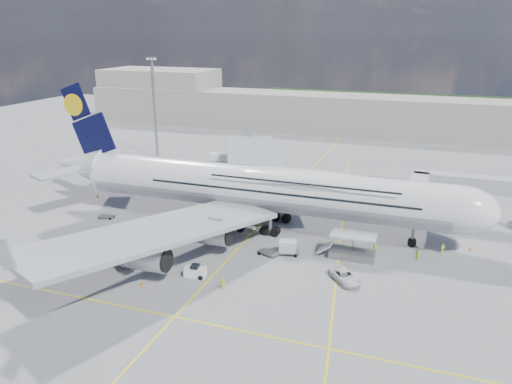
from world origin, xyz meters
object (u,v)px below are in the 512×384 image
(baggage_tug, at_px, (195,272))
(catering_truck_inner, at_px, (234,190))
(crew_wing, at_px, (168,268))
(cone_wing_left_inner, at_px, (230,204))
(catering_truck_outer, at_px, (221,161))
(jet_bridge, at_px, (449,187))
(cone_tail, at_px, (98,196))
(crew_van, at_px, (374,249))
(dolly_row_a, at_px, (110,257))
(dolly_row_c, at_px, (123,259))
(dolly_nose_far, at_px, (268,252))
(cone_wing_left_outer, at_px, (224,177))
(crew_tug, at_px, (223,284))
(dolly_back, at_px, (106,216))
(cargo_loader, at_px, (351,250))
(crew_loader, at_px, (417,255))
(cone_nose, at_px, (470,248))
(light_mast, at_px, (155,108))
(service_van, at_px, (344,276))
(dolly_nose_near, at_px, (288,247))
(dolly_row_b, at_px, (144,255))
(cone_wing_right_outer, at_px, (142,284))
(airliner, at_px, (261,188))
(crew_nose, at_px, (443,248))

(baggage_tug, bearing_deg, catering_truck_inner, 96.13)
(crew_wing, relative_size, cone_wing_left_inner, 3.28)
(catering_truck_outer, xyz_separation_m, cone_wing_left_inner, (12.68, -24.95, -1.37))
(jet_bridge, xyz_separation_m, cone_tail, (-65.26, -7.25, -6.57))
(catering_truck_outer, height_order, crew_wing, catering_truck_outer)
(crew_van, xyz_separation_m, cone_tail, (-55.27, 8.52, -0.59))
(baggage_tug, relative_size, catering_truck_outer, 0.50)
(dolly_row_a, distance_m, catering_truck_outer, 52.40)
(dolly_row_c, xyz_separation_m, catering_truck_outer, (-8.11, 53.50, 0.58))
(dolly_nose_far, xyz_separation_m, cone_wing_left_outer, (-21.75, 34.56, -0.05))
(baggage_tug, relative_size, crew_tug, 1.98)
(cone_wing_left_inner, bearing_deg, catering_truck_outer, 116.93)
(dolly_back, relative_size, catering_truck_outer, 0.50)
(jet_bridge, height_order, cargo_loader, jet_bridge)
(cone_wing_left_outer, xyz_separation_m, cone_tail, (-18.71, -20.65, -0.02))
(crew_loader, distance_m, crew_wing, 35.68)
(dolly_nose_far, relative_size, crew_tug, 2.26)
(jet_bridge, distance_m, crew_van, 19.60)
(cone_wing_left_outer, bearing_deg, cone_nose, -24.51)
(light_mast, xyz_separation_m, crew_van, (59.81, -39.83, -12.33))
(dolly_row_c, distance_m, baggage_tug, 11.08)
(jet_bridge, bearing_deg, service_van, -116.26)
(jet_bridge, bearing_deg, dolly_nose_near, -137.74)
(crew_van, relative_size, cone_nose, 2.80)
(cone_nose, bearing_deg, baggage_tug, -148.57)
(crew_van, bearing_deg, light_mast, 27.56)
(catering_truck_outer, distance_m, crew_wing, 55.42)
(dolly_nose_near, relative_size, catering_truck_outer, 0.61)
(dolly_row_b, xyz_separation_m, crew_wing, (5.79, -3.42, 0.45))
(baggage_tug, relative_size, crew_loader, 1.94)
(dolly_row_c, height_order, cone_wing_right_outer, dolly_row_c)
(cone_nose, bearing_deg, dolly_nose_near, -157.67)
(service_van, xyz_separation_m, cone_wing_right_outer, (-24.61, -10.15, -0.45))
(cone_wing_right_outer, bearing_deg, dolly_back, 135.00)
(dolly_row_b, height_order, cone_wing_left_outer, cone_wing_left_outer)
(airliner, bearing_deg, light_mast, 139.00)
(baggage_tug, xyz_separation_m, cone_tail, (-33.38, 23.98, -0.52))
(dolly_back, distance_m, dolly_nose_far, 32.12)
(dolly_row_a, xyz_separation_m, cone_wing_left_inner, (7.76, 27.20, -0.06))
(jet_bridge, xyz_separation_m, dolly_row_a, (-46.15, -30.29, -6.56))
(airliner, height_order, crew_nose, airliner)
(crew_nose, height_order, cone_nose, crew_nose)
(cone_wing_left_outer, relative_size, cone_tail, 1.07)
(dolly_row_b, relative_size, crew_wing, 2.12)
(light_mast, distance_m, dolly_row_b, 60.56)
(catering_truck_outer, bearing_deg, dolly_row_b, -91.03)
(cargo_loader, height_order, catering_truck_outer, cargo_loader)
(baggage_tug, height_order, crew_wing, baggage_tug)
(dolly_nose_near, distance_m, cone_nose, 27.88)
(jet_bridge, relative_size, cone_wing_right_outer, 31.72)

